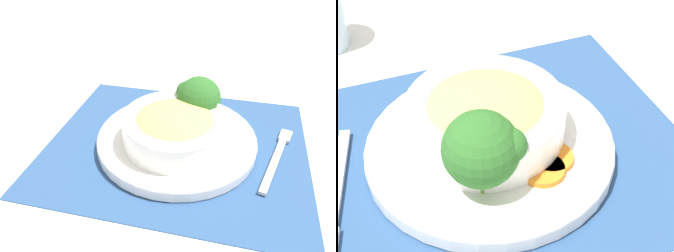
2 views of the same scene
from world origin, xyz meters
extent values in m
plane|color=white|center=(0.00, 0.00, 0.00)|extent=(4.00, 4.00, 0.00)
cube|color=#2D5184|center=(0.00, 0.00, 0.00)|extent=(0.47, 0.39, 0.00)
cylinder|color=white|center=(0.00, 0.00, 0.01)|extent=(0.28, 0.28, 0.02)
torus|color=white|center=(0.00, 0.00, 0.02)|extent=(0.28, 0.28, 0.01)
cylinder|color=white|center=(0.00, -0.01, 0.04)|extent=(0.18, 0.18, 0.05)
torus|color=white|center=(0.00, -0.01, 0.07)|extent=(0.18, 0.18, 0.01)
ellipsoid|color=#EAC66B|center=(0.00, -0.01, 0.06)|extent=(0.15, 0.15, 0.05)
cylinder|color=#759E51|center=(0.03, 0.06, 0.03)|extent=(0.03, 0.03, 0.02)
sphere|color=#2D6B28|center=(0.03, 0.06, 0.07)|extent=(0.08, 0.08, 0.08)
sphere|color=#2D6B28|center=(0.00, 0.07, 0.08)|extent=(0.04, 0.04, 0.04)
sphere|color=#2D6B28|center=(0.05, 0.05, 0.07)|extent=(0.03, 0.03, 0.03)
cylinder|color=orange|center=(-0.04, 0.06, 0.02)|extent=(0.05, 0.05, 0.01)
cylinder|color=orange|center=(-0.05, 0.05, 0.02)|extent=(0.05, 0.05, 0.01)
cube|color=silver|center=(0.17, 0.00, 0.01)|extent=(0.05, 0.18, 0.01)
cube|color=silver|center=(0.19, 0.07, 0.01)|extent=(0.03, 0.04, 0.01)
camera|label=1|loc=(0.11, -0.45, 0.36)|focal=35.00mm
camera|label=2|loc=(0.13, 0.44, 0.45)|focal=60.00mm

